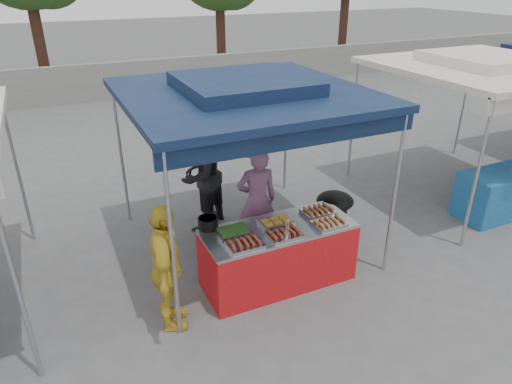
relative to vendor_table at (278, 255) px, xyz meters
name	(u,v)px	position (x,y,z in m)	size (l,w,h in m)	color
ground_plane	(274,277)	(0.00, 0.10, -0.43)	(80.00, 80.00, 0.00)	#505152
back_wall	(123,80)	(0.00, 11.10, 0.17)	(40.00, 0.25, 1.20)	slate
main_canopy	(244,93)	(0.00, 1.07, 1.94)	(3.20, 3.20, 2.57)	#A8A8AE
neighbor_stall_right	(494,116)	(4.50, 0.67, 1.18)	(3.20, 3.20, 2.57)	#A8A8AE
vendor_table	(278,255)	(0.00, 0.00, 0.00)	(2.00, 0.80, 0.85)	#AD1114
food_tray_fl	(245,244)	(-0.58, -0.24, 0.46)	(0.42, 0.30, 0.07)	#B3B3B7
food_tray_fm	(285,234)	(-0.05, -0.24, 0.46)	(0.42, 0.30, 0.07)	#B3B3B7
food_tray_fr	(329,223)	(0.61, -0.24, 0.46)	(0.42, 0.30, 0.07)	#B3B3B7
food_tray_bl	(233,232)	(-0.60, 0.09, 0.46)	(0.42, 0.30, 0.07)	#B3B3B7
food_tray_bm	(276,222)	(0.00, 0.09, 0.46)	(0.42, 0.30, 0.07)	#B3B3B7
food_tray_br	(318,211)	(0.66, 0.11, 0.46)	(0.42, 0.30, 0.07)	#B3B3B7
cooking_pot	(208,223)	(-0.83, 0.37, 0.50)	(0.26, 0.26, 0.15)	black
skewer_cup	(287,236)	(-0.05, -0.31, 0.47)	(0.08, 0.08, 0.10)	#A8A8AE
wok_burner	(334,216)	(1.15, 0.42, 0.12)	(0.55, 0.55, 0.92)	black
crate_left	(241,256)	(-0.31, 0.54, -0.26)	(0.54, 0.38, 0.33)	navy
crate_right	(286,244)	(0.43, 0.56, -0.27)	(0.53, 0.37, 0.32)	navy
crate_stacked	(286,226)	(0.43, 0.56, 0.05)	(0.51, 0.35, 0.30)	navy
vendor_woman	(257,201)	(0.09, 0.85, 0.40)	(0.60, 0.39, 1.65)	#7B4E73
helper_man	(200,175)	(-0.43, 1.88, 0.50)	(0.90, 0.70, 1.86)	black
customer_person	(167,269)	(-1.54, -0.22, 0.37)	(0.94, 0.39, 1.60)	gold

